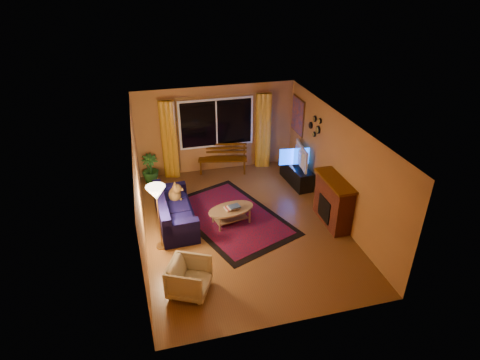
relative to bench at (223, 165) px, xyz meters
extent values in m
cube|color=brown|center=(-0.11, -2.75, -0.22)|extent=(4.50, 6.00, 0.02)
cube|color=white|center=(-0.11, -2.75, 2.30)|extent=(4.50, 6.00, 0.02)
cube|color=#B3773D|center=(-0.11, 0.26, 1.04)|extent=(4.50, 0.02, 2.50)
cube|color=#B3773D|center=(-2.37, -2.75, 1.04)|extent=(0.02, 6.00, 2.50)
cube|color=#B3773D|center=(2.15, -2.75, 1.04)|extent=(0.02, 6.00, 2.50)
cube|color=black|center=(-0.11, 0.19, 1.24)|extent=(2.00, 0.02, 1.30)
cylinder|color=#BF8C3F|center=(-0.11, 0.15, 2.04)|extent=(3.20, 0.03, 0.03)
cylinder|color=orange|center=(-1.46, 0.13, 0.91)|extent=(0.36, 0.36, 2.24)
cylinder|color=orange|center=(1.24, 0.13, 0.91)|extent=(0.36, 0.36, 2.24)
cube|color=#4E2604|center=(0.00, 0.00, 0.00)|extent=(1.45, 0.72, 0.42)
imported|color=#235B1E|center=(-2.07, -0.09, 0.20)|extent=(0.58, 0.58, 0.81)
cube|color=#0F0B3D|center=(-1.63, -2.29, 0.17)|extent=(0.87, 1.88, 0.75)
imported|color=beige|center=(-1.63, -4.58, 0.16)|extent=(0.91, 0.93, 0.73)
cylinder|color=#BF8C3F|center=(-2.03, -3.08, 0.54)|extent=(0.32, 0.32, 1.51)
cube|color=maroon|center=(-0.32, -2.37, -0.20)|extent=(2.97, 3.62, 0.02)
cylinder|color=#947350|center=(-0.36, -2.59, -0.01)|extent=(1.32, 1.32, 0.40)
cube|color=black|center=(1.83, -1.15, 0.05)|extent=(0.53, 1.30, 0.53)
imported|color=black|center=(1.83, -1.15, 0.61)|extent=(0.26, 1.03, 0.59)
cube|color=maroon|center=(1.94, -3.15, 0.34)|extent=(0.40, 1.20, 1.10)
cube|color=#DA5111|center=(2.11, -0.30, 1.44)|extent=(0.04, 0.76, 0.96)
camera|label=1|loc=(-2.11, -10.22, 5.28)|focal=30.00mm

